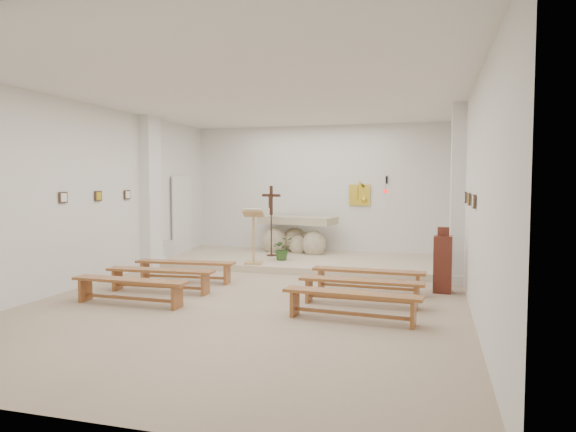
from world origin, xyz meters
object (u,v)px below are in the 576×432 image
(bench_left_front, at_px, (185,266))
(bench_left_third, at_px, (130,285))
(lectern, at_px, (253,236))
(bench_left_second, at_px, (160,275))
(altar, at_px, (296,237))
(bench_right_front, at_px, (368,275))
(bench_right_second, at_px, (361,286))
(crucifix_stand, at_px, (271,216))
(bench_right_third, at_px, (352,299))
(donation_pedestal, at_px, (443,264))

(bench_left_front, relative_size, bench_left_third, 1.00)
(lectern, height_order, bench_left_second, lectern)
(bench_left_front, bearing_deg, bench_left_third, -94.47)
(bench_left_front, height_order, bench_left_second, same)
(altar, height_order, bench_left_front, altar)
(bench_right_front, height_order, bench_right_second, same)
(altar, relative_size, bench_right_second, 1.05)
(crucifix_stand, distance_m, bench_left_third, 5.06)
(crucifix_stand, xyz_separation_m, bench_left_front, (-0.85, -2.96, -0.84))
(bench_right_second, bearing_deg, bench_left_front, 166.59)
(lectern, xyz_separation_m, bench_left_front, (-0.85, -1.65, -0.45))
(bench_right_second, bearing_deg, bench_right_front, 91.67)
(lectern, bearing_deg, altar, 67.54)
(bench_left_second, bearing_deg, bench_right_second, -2.59)
(crucifix_stand, bearing_deg, altar, 78.31)
(bench_right_third, bearing_deg, donation_pedestal, 66.22)
(altar, relative_size, bench_right_third, 1.04)
(altar, xyz_separation_m, bench_left_third, (-1.29, -5.72, -0.23))
(lectern, relative_size, bench_left_front, 0.62)
(bench_left_front, xyz_separation_m, bench_left_third, (0.00, -1.95, 0.00))
(bench_left_second, xyz_separation_m, bench_right_third, (3.62, -0.98, 0.00))
(donation_pedestal, bearing_deg, crucifix_stand, 151.82)
(donation_pedestal, distance_m, bench_right_second, 1.91)
(bench_right_front, bearing_deg, bench_left_front, -177.93)
(bench_right_second, bearing_deg, bench_left_third, -163.26)
(bench_left_second, bearing_deg, bench_right_third, -17.67)
(donation_pedestal, height_order, bench_right_third, donation_pedestal)
(crucifix_stand, xyz_separation_m, bench_right_second, (2.77, -3.94, -0.84))
(bench_right_front, relative_size, bench_left_third, 1.00)
(donation_pedestal, relative_size, bench_right_front, 0.59)
(lectern, distance_m, bench_left_third, 3.73)
(bench_left_second, bearing_deg, bench_right_front, 12.48)
(bench_left_third, bearing_deg, bench_right_third, 1.87)
(donation_pedestal, relative_size, bench_left_front, 0.59)
(bench_left_front, relative_size, bench_right_second, 1.01)
(lectern, xyz_separation_m, bench_right_front, (2.78, -1.65, -0.45))
(bench_right_second, height_order, bench_left_third, same)
(bench_right_front, relative_size, bench_right_third, 1.00)
(altar, bearing_deg, bench_left_third, -91.24)
(donation_pedestal, height_order, bench_right_front, donation_pedestal)
(donation_pedestal, bearing_deg, bench_left_third, -150.38)
(bench_right_third, bearing_deg, crucifix_stand, 124.21)
(bench_right_front, distance_m, bench_left_second, 3.75)
(bench_right_front, distance_m, bench_left_third, 4.12)
(altar, distance_m, donation_pedestal, 4.94)
(bench_right_front, bearing_deg, lectern, 151.33)
(bench_right_second, relative_size, bench_right_third, 0.99)
(altar, xyz_separation_m, bench_left_second, (-1.29, -4.75, -0.23))
(bench_right_second, distance_m, bench_right_third, 0.98)
(crucifix_stand, bearing_deg, donation_pedestal, -15.38)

